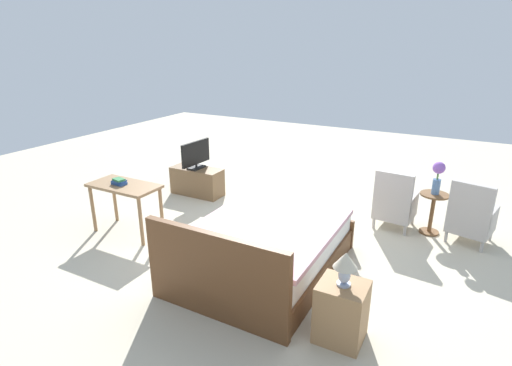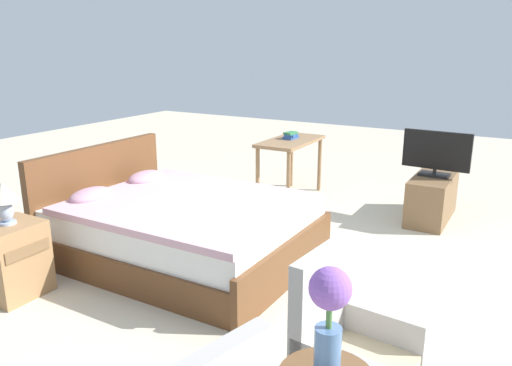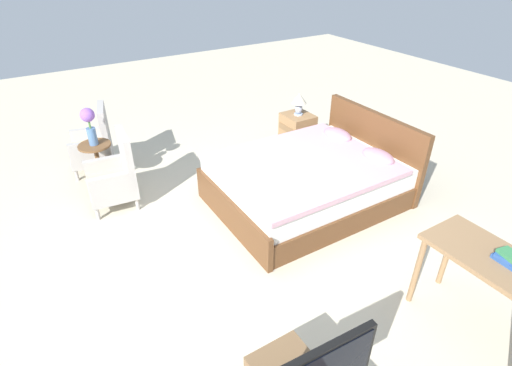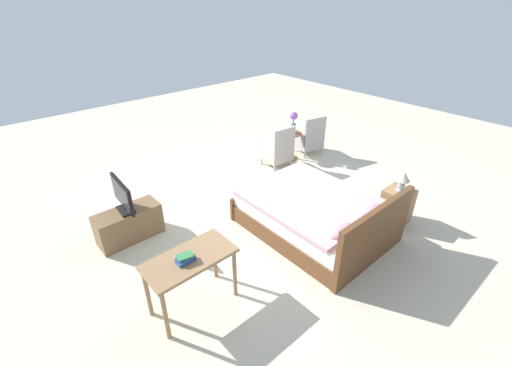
% 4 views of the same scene
% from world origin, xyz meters
% --- Properties ---
extents(ground_plane, '(16.00, 16.00, 0.00)m').
position_xyz_m(ground_plane, '(0.00, 0.00, 0.00)').
color(ground_plane, beige).
extents(bed, '(1.66, 2.19, 0.96)m').
position_xyz_m(bed, '(-0.20, 0.99, 0.30)').
color(bed, brown).
rests_on(bed, ground_plane).
extents(armchair_by_window_right, '(0.59, 0.59, 0.92)m').
position_xyz_m(armchair_by_window_right, '(-1.38, -1.04, 0.37)').
color(armchair_by_window_right, '#ADA8A3').
rests_on(armchair_by_window_right, ground_plane).
extents(flower_vase, '(0.17, 0.17, 0.48)m').
position_xyz_m(flower_vase, '(-1.90, -1.12, 0.91)').
color(flower_vase, '#4C709E').
rests_on(flower_vase, side_table).
extents(nightstand, '(0.44, 0.41, 0.59)m').
position_xyz_m(nightstand, '(-1.40, 1.69, 0.30)').
color(nightstand, '#997047').
rests_on(nightstand, ground_plane).
extents(table_lamp, '(0.22, 0.22, 0.33)m').
position_xyz_m(table_lamp, '(-1.40, 1.69, 0.81)').
color(table_lamp, '#9EADC6').
rests_on(table_lamp, nightstand).
extents(tv_stand, '(0.96, 0.40, 0.50)m').
position_xyz_m(tv_stand, '(2.07, -0.79, 0.25)').
color(tv_stand, brown).
rests_on(tv_stand, ground_plane).
extents(tv_flatscreen, '(0.22, 0.73, 0.50)m').
position_xyz_m(tv_flatscreen, '(2.07, -0.79, 0.76)').
color(tv_flatscreen, black).
rests_on(tv_flatscreen, tv_stand).
extents(vanity_desk, '(1.04, 0.52, 0.75)m').
position_xyz_m(vanity_desk, '(2.04, 0.97, 0.64)').
color(vanity_desk, '#8E6B47').
rests_on(vanity_desk, ground_plane).
extents(book_stack, '(0.22, 0.15, 0.09)m').
position_xyz_m(book_stack, '(2.10, 1.00, 0.79)').
color(book_stack, '#284C8E').
rests_on(book_stack, vanity_desk).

